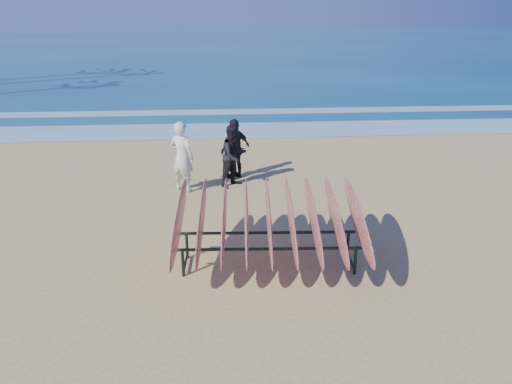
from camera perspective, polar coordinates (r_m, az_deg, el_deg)
ground at (r=9.42m, az=0.37°, el=-7.12°), size 120.00×120.00×0.00m
ocean at (r=63.48m, az=-3.85°, el=16.48°), size 160.00×160.00×0.00m
foam_near at (r=18.85m, az=-2.13°, el=7.08°), size 160.00×160.00×0.00m
foam_far at (r=22.27m, az=-2.50°, el=9.15°), size 160.00×160.00×0.00m
surfboard_rack at (r=8.64m, az=1.47°, el=-3.20°), size 3.31×2.90×1.46m
person_white at (r=12.44m, az=-8.46°, el=4.00°), size 0.77×0.69×1.77m
person_dark_a at (r=12.71m, az=-2.52°, el=4.16°), size 0.99×0.97×1.60m
person_dark_b at (r=13.33m, az=-2.39°, el=4.96°), size 0.98×0.90×1.61m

